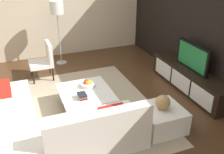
{
  "coord_description": "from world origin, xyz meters",
  "views": [
    {
      "loc": [
        4.09,
        -1.02,
        2.83
      ],
      "look_at": [
        -0.1,
        0.64,
        0.59
      ],
      "focal_mm": 42.14,
      "sensor_mm": 36.0,
      "label": 1
    }
  ],
  "objects_px": {
    "sectional_couch": "(40,126)",
    "coffee_table": "(86,100)",
    "media_console": "(189,80)",
    "fruit_bowl": "(88,84)",
    "accent_chair_near": "(45,59)",
    "ottoman": "(161,118)",
    "decorative_ball": "(163,102)",
    "floor_lamp": "(57,11)",
    "book_stack": "(82,96)",
    "television": "(193,57)"
  },
  "relations": [
    {
      "from": "coffee_table",
      "to": "book_stack",
      "type": "relative_size",
      "value": 5.64
    },
    {
      "from": "book_stack",
      "to": "floor_lamp",
      "type": "bearing_deg",
      "value": 177.0
    },
    {
      "from": "sectional_couch",
      "to": "television",
      "type": "bearing_deg",
      "value": 99.04
    },
    {
      "from": "television",
      "to": "book_stack",
      "type": "bearing_deg",
      "value": -87.13
    },
    {
      "from": "fruit_bowl",
      "to": "floor_lamp",
      "type": "bearing_deg",
      "value": -177.77
    },
    {
      "from": "floor_lamp",
      "to": "book_stack",
      "type": "distance_m",
      "value": 2.8
    },
    {
      "from": "coffee_table",
      "to": "ottoman",
      "type": "height_order",
      "value": "ottoman"
    },
    {
      "from": "coffee_table",
      "to": "decorative_ball",
      "type": "xyz_separation_m",
      "value": [
        1.06,
        1.02,
        0.32
      ]
    },
    {
      "from": "media_console",
      "to": "television",
      "type": "relative_size",
      "value": 2.29
    },
    {
      "from": "television",
      "to": "sectional_couch",
      "type": "relative_size",
      "value": 0.4
    },
    {
      "from": "media_console",
      "to": "sectional_couch",
      "type": "distance_m",
      "value": 3.27
    },
    {
      "from": "sectional_couch",
      "to": "coffee_table",
      "type": "bearing_deg",
      "value": 123.35
    },
    {
      "from": "fruit_bowl",
      "to": "decorative_ball",
      "type": "distance_m",
      "value": 1.55
    },
    {
      "from": "television",
      "to": "coffee_table",
      "type": "relative_size",
      "value": 0.91
    },
    {
      "from": "media_console",
      "to": "book_stack",
      "type": "bearing_deg",
      "value": -87.13
    },
    {
      "from": "ottoman",
      "to": "decorative_ball",
      "type": "distance_m",
      "value": 0.32
    },
    {
      "from": "floor_lamp",
      "to": "decorative_ball",
      "type": "distance_m",
      "value": 3.71
    },
    {
      "from": "ottoman",
      "to": "book_stack",
      "type": "distance_m",
      "value": 1.44
    },
    {
      "from": "coffee_table",
      "to": "accent_chair_near",
      "type": "xyz_separation_m",
      "value": [
        -1.65,
        -0.5,
        0.29
      ]
    },
    {
      "from": "coffee_table",
      "to": "floor_lamp",
      "type": "bearing_deg",
      "value": 179.65
    },
    {
      "from": "accent_chair_near",
      "to": "floor_lamp",
      "type": "distance_m",
      "value": 1.28
    },
    {
      "from": "book_stack",
      "to": "fruit_bowl",
      "type": "bearing_deg",
      "value": 151.09
    },
    {
      "from": "coffee_table",
      "to": "decorative_ball",
      "type": "relative_size",
      "value": 4.31
    },
    {
      "from": "television",
      "to": "ottoman",
      "type": "xyz_separation_m",
      "value": [
        0.96,
        -1.27,
        -0.58
      ]
    },
    {
      "from": "media_console",
      "to": "coffee_table",
      "type": "relative_size",
      "value": 2.1
    },
    {
      "from": "media_console",
      "to": "ottoman",
      "type": "xyz_separation_m",
      "value": [
        0.96,
        -1.27,
        -0.05
      ]
    },
    {
      "from": "sectional_couch",
      "to": "accent_chair_near",
      "type": "xyz_separation_m",
      "value": [
        -2.27,
        0.43,
        0.21
      ]
    },
    {
      "from": "coffee_table",
      "to": "fruit_bowl",
      "type": "bearing_deg",
      "value": 151.19
    },
    {
      "from": "accent_chair_near",
      "to": "book_stack",
      "type": "relative_size",
      "value": 4.59
    },
    {
      "from": "decorative_ball",
      "to": "media_console",
      "type": "bearing_deg",
      "value": 127.05
    },
    {
      "from": "accent_chair_near",
      "to": "fruit_bowl",
      "type": "xyz_separation_m",
      "value": [
        1.47,
        0.6,
        -0.06
      ]
    },
    {
      "from": "floor_lamp",
      "to": "sectional_couch",
      "type": "bearing_deg",
      "value": -17.45
    },
    {
      "from": "book_stack",
      "to": "decorative_ball",
      "type": "bearing_deg",
      "value": 53.81
    },
    {
      "from": "decorative_ball",
      "to": "floor_lamp",
      "type": "bearing_deg",
      "value": -163.73
    },
    {
      "from": "coffee_table",
      "to": "ottoman",
      "type": "relative_size",
      "value": 1.53
    },
    {
      "from": "accent_chair_near",
      "to": "floor_lamp",
      "type": "relative_size",
      "value": 0.53
    },
    {
      "from": "media_console",
      "to": "accent_chair_near",
      "type": "distance_m",
      "value": 3.31
    },
    {
      "from": "coffee_table",
      "to": "accent_chair_near",
      "type": "relative_size",
      "value": 1.23
    },
    {
      "from": "accent_chair_near",
      "to": "fruit_bowl",
      "type": "relative_size",
      "value": 3.11
    },
    {
      "from": "television",
      "to": "decorative_ball",
      "type": "bearing_deg",
      "value": -52.96
    },
    {
      "from": "floor_lamp",
      "to": "fruit_bowl",
      "type": "bearing_deg",
      "value": 2.23
    },
    {
      "from": "accent_chair_near",
      "to": "coffee_table",
      "type": "bearing_deg",
      "value": 27.29
    },
    {
      "from": "fruit_bowl",
      "to": "accent_chair_near",
      "type": "bearing_deg",
      "value": -157.72
    },
    {
      "from": "accent_chair_near",
      "to": "decorative_ball",
      "type": "bearing_deg",
      "value": 39.75
    },
    {
      "from": "media_console",
      "to": "fruit_bowl",
      "type": "bearing_deg",
      "value": -97.35
    },
    {
      "from": "decorative_ball",
      "to": "television",
      "type": "bearing_deg",
      "value": 127.04
    },
    {
      "from": "accent_chair_near",
      "to": "ottoman",
      "type": "height_order",
      "value": "accent_chair_near"
    },
    {
      "from": "coffee_table",
      "to": "decorative_ball",
      "type": "bearing_deg",
      "value": 44.0
    },
    {
      "from": "media_console",
      "to": "book_stack",
      "type": "distance_m",
      "value": 2.43
    },
    {
      "from": "sectional_couch",
      "to": "fruit_bowl",
      "type": "distance_m",
      "value": 1.31
    }
  ]
}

